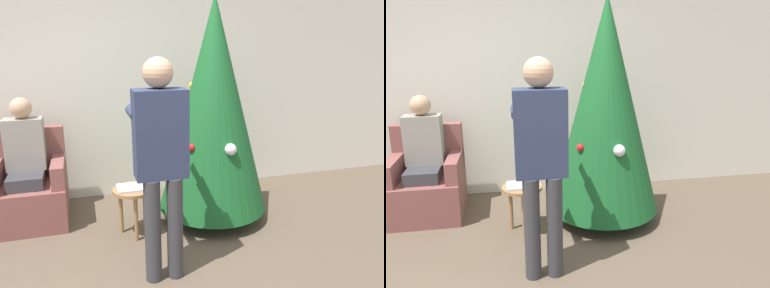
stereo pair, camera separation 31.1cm
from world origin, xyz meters
TOP-DOWN VIEW (x-y plane):
  - wall_back at (0.00, 2.23)m, footprint 8.00×0.06m
  - christmas_tree at (0.91, 1.32)m, footprint 1.07×1.07m
  - armchair at (-0.85, 1.74)m, footprint 0.70×0.68m
  - person_seated at (-0.85, 1.72)m, footprint 0.36×0.46m
  - person_standing at (0.22, 0.49)m, footprint 0.40×0.57m
  - side_stool at (0.09, 1.17)m, footprint 0.37×0.37m
  - laptop at (0.09, 1.17)m, footprint 0.28×0.22m

SIDE VIEW (x-z plane):
  - armchair at x=-0.85m, z-range -0.13..0.77m
  - side_stool at x=0.09m, z-range 0.15..0.60m
  - laptop at x=0.09m, z-range 0.45..0.47m
  - person_seated at x=-0.85m, z-range 0.05..1.29m
  - person_standing at x=0.22m, z-range 0.15..1.79m
  - christmas_tree at x=0.91m, z-range 0.06..2.22m
  - wall_back at x=0.00m, z-range 0.00..2.70m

